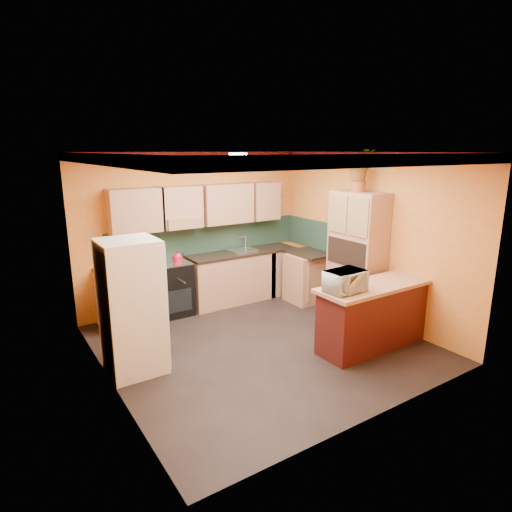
{
  "coord_description": "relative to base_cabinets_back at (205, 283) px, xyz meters",
  "views": [
    {
      "loc": [
        -3.18,
        -4.74,
        2.73
      ],
      "look_at": [
        0.21,
        0.45,
        1.19
      ],
      "focal_mm": 30.0,
      "sensor_mm": 36.0,
      "label": 1
    }
  ],
  "objects": [
    {
      "name": "stove",
      "position": [
        -0.62,
        -0.0,
        0.02
      ],
      "size": [
        0.58,
        0.58,
        0.91
      ],
      "primitive_type": "cube",
      "color": "black",
      "rests_on": "ground"
    },
    {
      "name": "base_cabinets_right",
      "position": [
        1.78,
        -0.73,
        0.0
      ],
      "size": [
        0.6,
        0.8,
        0.88
      ],
      "primitive_type": "cube",
      "color": "tan",
      "rests_on": "ground"
    },
    {
      "name": "countertop_back",
      "position": [
        0.0,
        -0.0,
        0.46
      ],
      "size": [
        3.65,
        0.62,
        0.04
      ],
      "primitive_type": "cube",
      "color": "black",
      "rests_on": "base_cabinets_back"
    },
    {
      "name": "countertop_right",
      "position": [
        1.78,
        -0.73,
        0.46
      ],
      "size": [
        0.62,
        0.8,
        0.04
      ],
      "primitive_type": "cube",
      "color": "black",
      "rests_on": "base_cabinets_right"
    },
    {
      "name": "base_cabinets_back",
      "position": [
        0.0,
        0.0,
        0.0
      ],
      "size": [
        3.65,
        0.6,
        0.88
      ],
      "primitive_type": "cube",
      "color": "tan",
      "rests_on": "ground"
    },
    {
      "name": "sink",
      "position": [
        0.77,
        0.0,
        0.5
      ],
      "size": [
        0.48,
        0.4,
        0.03
      ],
      "primitive_type": "cube",
      "color": "silver",
      "rests_on": "countertop_back"
    },
    {
      "name": "bar_top",
      "position": [
        1.33,
        -2.72,
        0.47
      ],
      "size": [
        1.9,
        0.65,
        0.05
      ],
      "primitive_type": "cube",
      "color": "#B17856",
      "rests_on": "breakfast_bar"
    },
    {
      "name": "microwave",
      "position": [
        0.68,
        -2.72,
        0.63
      ],
      "size": [
        0.53,
        0.38,
        0.29
      ],
      "primitive_type": "imported",
      "rotation": [
        0.0,
        0.0,
        0.05
      ],
      "color": "white",
      "rests_on": "bar_top"
    },
    {
      "name": "breakfast_bar",
      "position": [
        1.33,
        -2.72,
        0.0
      ],
      "size": [
        1.8,
        0.55,
        0.88
      ],
      "primitive_type": "cube",
      "color": "#4E1213",
      "rests_on": "ground"
    },
    {
      "name": "room_shell",
      "position": [
        0.0,
        -1.52,
        1.65
      ],
      "size": [
        4.24,
        4.24,
        2.72
      ],
      "color": "black",
      "rests_on": "ground"
    },
    {
      "name": "pantry",
      "position": [
        1.83,
        -1.82,
        0.61
      ],
      "size": [
        0.48,
        0.9,
        2.1
      ],
      "primitive_type": "cube",
      "color": "tan",
      "rests_on": "ground"
    },
    {
      "name": "fern_pot",
      "position": [
        1.83,
        -1.77,
        1.74
      ],
      "size": [
        0.22,
        0.22,
        0.16
      ],
      "primitive_type": "cylinder",
      "color": "brown",
      "rests_on": "pantry"
    },
    {
      "name": "fridge",
      "position": [
        -1.77,
        -1.55,
        0.41
      ],
      "size": [
        0.68,
        0.66,
        1.7
      ],
      "primitive_type": "cube",
      "color": "white",
      "rests_on": "ground"
    },
    {
      "name": "kettle",
      "position": [
        -0.53,
        -0.05,
        0.56
      ],
      "size": [
        0.22,
        0.22,
        0.18
      ],
      "primitive_type": null,
      "rotation": [
        0.0,
        0.0,
        0.41
      ],
      "color": "#A90B23",
      "rests_on": "stove"
    },
    {
      "name": "fern",
      "position": [
        1.83,
        -1.77,
        2.06
      ],
      "size": [
        0.51,
        0.47,
        0.49
      ],
      "primitive_type": "imported",
      "rotation": [
        0.0,
        0.0,
        -0.21
      ],
      "color": "tan",
      "rests_on": "fern_pot"
    }
  ]
}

